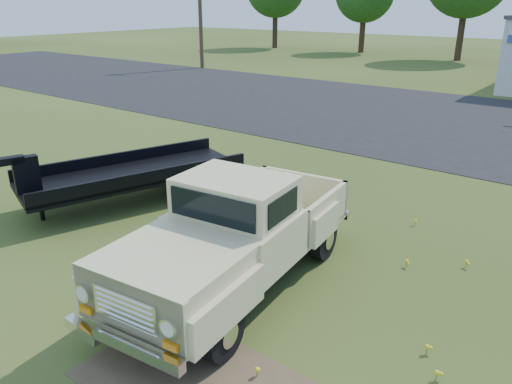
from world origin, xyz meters
TOP-DOWN VIEW (x-y plane):
  - ground at (0.00, 0.00)m, footprint 140.00×140.00m
  - asphalt_lot at (0.00, 15.00)m, footprint 90.00×14.00m
  - dirt_patch_a at (1.50, -3.00)m, footprint 3.00×2.00m
  - dirt_patch_b at (-2.00, 3.50)m, footprint 2.20×1.60m
  - utility_pole_west at (-22.00, 22.00)m, footprint 1.60×0.30m
  - vintage_pickup_truck at (0.41, -0.74)m, footprint 2.88×5.97m
  - flatbed_trailer at (-4.37, 0.84)m, footprint 3.81×6.33m

SIDE VIEW (x-z plane):
  - ground at x=0.00m, z-range 0.00..0.00m
  - asphalt_lot at x=0.00m, z-range -0.01..0.01m
  - dirt_patch_a at x=1.50m, z-range -0.01..0.01m
  - dirt_patch_b at x=-2.00m, z-range -0.01..0.01m
  - flatbed_trailer at x=-4.37m, z-range 0.00..1.64m
  - vintage_pickup_truck at x=0.41m, z-range 0.00..2.09m
  - utility_pole_west at x=-22.00m, z-range 0.10..9.10m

